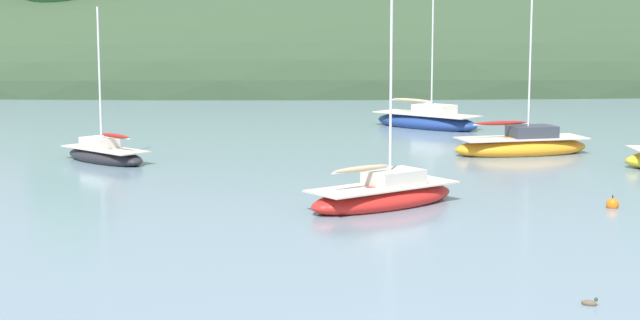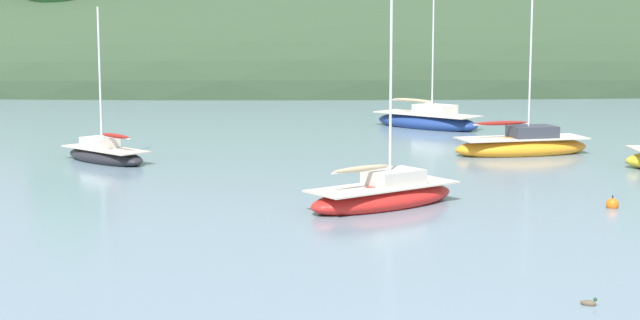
# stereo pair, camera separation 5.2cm
# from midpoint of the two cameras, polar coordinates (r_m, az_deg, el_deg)

# --- Properties ---
(far_shoreline_hill) EXTENTS (150.00, 36.00, 26.34)m
(far_shoreline_hill) POSITION_cam_midpoint_polar(r_m,az_deg,el_deg) (100.21, 11.26, 4.30)
(far_shoreline_hill) COLOR #2D422B
(far_shoreline_hill) RESTS_ON ground
(sailboat_black_sloop) EXTENTS (6.51, 6.77, 8.68)m
(sailboat_black_sloop) POSITION_cam_midpoint_polar(r_m,az_deg,el_deg) (60.00, 6.13, 2.22)
(sailboat_black_sloop) COLOR navy
(sailboat_black_sloop) RESTS_ON ground
(sailboat_navy_dinghy) EXTENTS (6.27, 4.96, 8.18)m
(sailboat_navy_dinghy) POSITION_cam_midpoint_polar(r_m,az_deg,el_deg) (35.16, 3.68, -2.02)
(sailboat_navy_dinghy) COLOR red
(sailboat_navy_dinghy) RESTS_ON ground
(sailboat_orange_cutter) EXTENTS (6.99, 3.27, 8.69)m
(sailboat_orange_cutter) POSITION_cam_midpoint_polar(r_m,az_deg,el_deg) (49.25, 11.41, 0.80)
(sailboat_orange_cutter) COLOR orange
(sailboat_orange_cutter) RESTS_ON ground
(sailboat_cream_ketch) EXTENTS (4.70, 4.98, 7.17)m
(sailboat_cream_ketch) POSITION_cam_midpoint_polar(r_m,az_deg,el_deg) (46.84, -12.03, 0.32)
(sailboat_cream_ketch) COLOR #232328
(sailboat_cream_ketch) RESTS_ON ground
(mooring_buoy_outer) EXTENTS (0.44, 0.44, 0.54)m
(mooring_buoy_outer) POSITION_cam_midpoint_polar(r_m,az_deg,el_deg) (36.29, 16.25, -2.43)
(mooring_buoy_outer) COLOR orange
(mooring_buoy_outer) RESTS_ON ground
(duck_lead) EXTENTS (0.41, 0.32, 0.24)m
(duck_lead) POSITION_cam_midpoint_polar(r_m,az_deg,el_deg) (24.15, 15.03, -7.82)
(duck_lead) COLOR brown
(duck_lead) RESTS_ON ground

